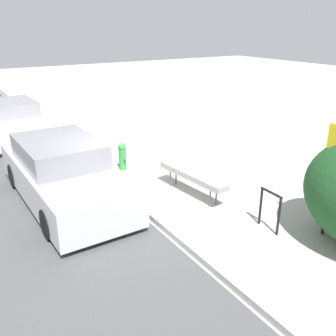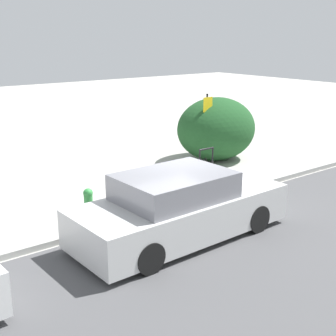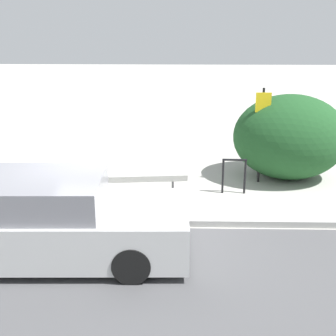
# 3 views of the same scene
# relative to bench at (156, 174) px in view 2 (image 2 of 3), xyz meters

# --- Properties ---
(ground_plane) EXTENTS (60.00, 60.00, 0.00)m
(ground_plane) POSITION_rel_bench_xyz_m (-0.46, -1.37, -0.50)
(ground_plane) COLOR #ADAAA3
(curb) EXTENTS (60.00, 0.20, 0.13)m
(curb) POSITION_rel_bench_xyz_m (-0.46, -1.37, -0.43)
(curb) COLOR #A8A8A3
(curb) RESTS_ON ground_plane
(bench) EXTENTS (2.12, 0.54, 0.57)m
(bench) POSITION_rel_bench_xyz_m (0.00, 0.00, 0.00)
(bench) COLOR #515156
(bench) RESTS_ON ground_plane
(bike_rack) EXTENTS (0.55, 0.07, 0.83)m
(bike_rack) POSITION_rel_bench_xyz_m (2.12, 0.37, 0.00)
(bike_rack) COLOR black
(bike_rack) RESTS_ON ground_plane
(sign_post) EXTENTS (0.36, 0.08, 2.30)m
(sign_post) POSITION_rel_bench_xyz_m (2.81, 1.14, 0.89)
(sign_post) COLOR black
(sign_post) RESTS_ON ground_plane
(fire_hydrant) EXTENTS (0.36, 0.22, 0.77)m
(fire_hydrant) POSITION_rel_bench_xyz_m (-2.39, -0.69, -0.09)
(fire_hydrant) COLOR #338C3F
(fire_hydrant) RESTS_ON ground_plane
(shrub_hedge) EXTENTS (2.77, 2.34, 2.09)m
(shrub_hedge) POSITION_rel_bench_xyz_m (3.59, 1.51, 0.55)
(shrub_hedge) COLOR #1E4C23
(shrub_hedge) RESTS_ON ground_plane
(parked_car_near) EXTENTS (4.68, 1.90, 1.42)m
(parked_car_near) POSITION_rel_bench_xyz_m (-1.35, -2.66, 0.15)
(parked_car_near) COLOR black
(parked_car_near) RESTS_ON ground_plane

